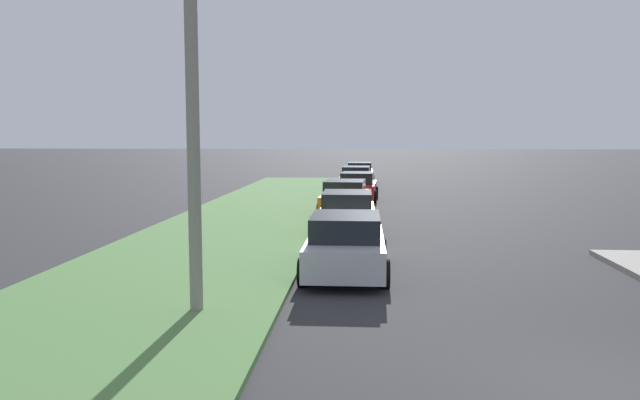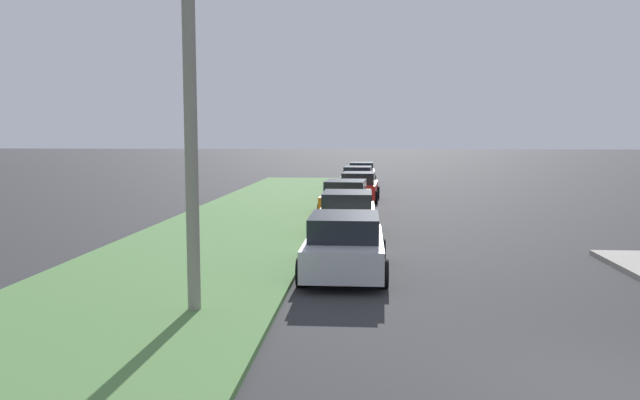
{
  "view_description": "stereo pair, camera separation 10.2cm",
  "coord_description": "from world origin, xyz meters",
  "px_view_note": "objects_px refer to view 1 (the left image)",
  "views": [
    {
      "loc": [
        -7.9,
        3.42,
        3.33
      ],
      "look_at": [
        11.61,
        4.8,
        1.32
      ],
      "focal_mm": 35.3,
      "sensor_mm": 36.0,
      "label": 1
    },
    {
      "loc": [
        -7.89,
        3.32,
        3.33
      ],
      "look_at": [
        11.61,
        4.8,
        1.32
      ],
      "focal_mm": 35.3,
      "sensor_mm": 36.0,
      "label": 2
    }
  ],
  "objects_px": {
    "parked_car_blue": "(356,179)",
    "parked_car_white": "(360,173)",
    "streetlight": "(212,76)",
    "parked_car_yellow": "(347,214)",
    "parked_car_silver": "(346,245)",
    "parked_car_red": "(358,187)",
    "parked_car_orange": "(345,198)"
  },
  "relations": [
    {
      "from": "parked_car_blue",
      "to": "parked_car_white",
      "type": "height_order",
      "value": "same"
    },
    {
      "from": "parked_car_white",
      "to": "streetlight",
      "type": "distance_m",
      "value": 33.24
    },
    {
      "from": "parked_car_yellow",
      "to": "parked_car_silver",
      "type": "bearing_deg",
      "value": -178.72
    },
    {
      "from": "parked_car_yellow",
      "to": "streetlight",
      "type": "relative_size",
      "value": 0.57
    },
    {
      "from": "parked_car_red",
      "to": "parked_car_white",
      "type": "distance_m",
      "value": 12.08
    },
    {
      "from": "parked_car_silver",
      "to": "parked_car_orange",
      "type": "height_order",
      "value": "same"
    },
    {
      "from": "parked_car_silver",
      "to": "parked_car_red",
      "type": "xyz_separation_m",
      "value": [
        17.28,
        -0.09,
        0.0
      ]
    },
    {
      "from": "parked_car_red",
      "to": "parked_car_white",
      "type": "height_order",
      "value": "same"
    },
    {
      "from": "parked_car_silver",
      "to": "parked_car_red",
      "type": "relative_size",
      "value": 0.98
    },
    {
      "from": "streetlight",
      "to": "parked_car_yellow",
      "type": "bearing_deg",
      "value": -12.68
    },
    {
      "from": "parked_car_orange",
      "to": "parked_car_blue",
      "type": "relative_size",
      "value": 1.01
    },
    {
      "from": "parked_car_silver",
      "to": "parked_car_blue",
      "type": "distance_m",
      "value": 23.46
    },
    {
      "from": "parked_car_silver",
      "to": "streetlight",
      "type": "xyz_separation_m",
      "value": [
        -3.59,
        2.31,
        3.67
      ]
    },
    {
      "from": "parked_car_silver",
      "to": "parked_car_yellow",
      "type": "xyz_separation_m",
      "value": [
        6.1,
        0.13,
        0.0
      ]
    },
    {
      "from": "parked_car_red",
      "to": "parked_car_silver",
      "type": "bearing_deg",
      "value": -177.57
    },
    {
      "from": "parked_car_silver",
      "to": "parked_car_red",
      "type": "height_order",
      "value": "same"
    },
    {
      "from": "parked_car_blue",
      "to": "parked_car_white",
      "type": "relative_size",
      "value": 1.01
    },
    {
      "from": "parked_car_silver",
      "to": "parked_car_white",
      "type": "distance_m",
      "value": 29.36
    },
    {
      "from": "parked_car_yellow",
      "to": "streetlight",
      "type": "bearing_deg",
      "value": 167.38
    },
    {
      "from": "parked_car_yellow",
      "to": "parked_car_red",
      "type": "xyz_separation_m",
      "value": [
        11.19,
        -0.22,
        0.0
      ]
    },
    {
      "from": "parked_car_silver",
      "to": "parked_car_white",
      "type": "xyz_separation_m",
      "value": [
        29.36,
        -0.09,
        0.0
      ]
    },
    {
      "from": "parked_car_yellow",
      "to": "parked_car_red",
      "type": "relative_size",
      "value": 0.98
    },
    {
      "from": "parked_car_silver",
      "to": "parked_car_yellow",
      "type": "height_order",
      "value": "same"
    },
    {
      "from": "parked_car_orange",
      "to": "streetlight",
      "type": "height_order",
      "value": "streetlight"
    },
    {
      "from": "parked_car_silver",
      "to": "parked_car_orange",
      "type": "xyz_separation_m",
      "value": [
        11.46,
        0.37,
        0.0
      ]
    },
    {
      "from": "streetlight",
      "to": "parked_car_red",
      "type": "bearing_deg",
      "value": -6.56
    },
    {
      "from": "parked_car_silver",
      "to": "parked_car_blue",
      "type": "xyz_separation_m",
      "value": [
        23.46,
        0.06,
        0.0
      ]
    },
    {
      "from": "parked_car_white",
      "to": "parked_car_yellow",
      "type": "bearing_deg",
      "value": 178.91
    },
    {
      "from": "parked_car_orange",
      "to": "parked_car_blue",
      "type": "bearing_deg",
      "value": 1.84
    },
    {
      "from": "parked_car_orange",
      "to": "parked_car_blue",
      "type": "xyz_separation_m",
      "value": [
        12.0,
        -0.31,
        0.0
      ]
    },
    {
      "from": "parked_car_red",
      "to": "parked_car_yellow",
      "type": "bearing_deg",
      "value": -178.4
    },
    {
      "from": "parked_car_red",
      "to": "streetlight",
      "type": "relative_size",
      "value": 0.58
    }
  ]
}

